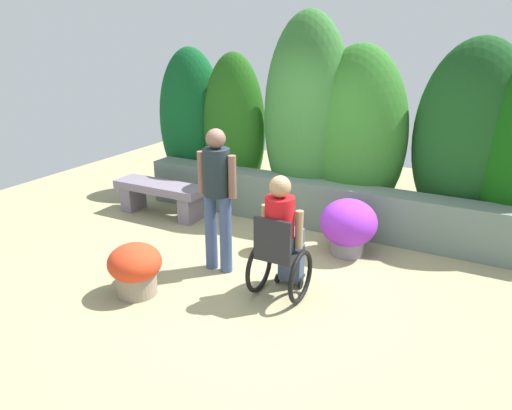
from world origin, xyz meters
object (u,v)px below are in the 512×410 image
object	(u,v)px
flower_pot_terracotta_by_wall	(135,268)
person_in_wheelchair	(281,241)
person_standing_companion	(217,191)
flower_pot_purple_near	(268,234)
stone_bench	(160,194)
flower_pot_red_accent	(348,226)

from	to	relation	value
flower_pot_terracotta_by_wall	person_in_wheelchair	bearing A→B (deg)	27.59
person_standing_companion	flower_pot_purple_near	world-z (taller)	person_standing_companion
stone_bench	person_in_wheelchair	bearing A→B (deg)	-22.35
flower_pot_purple_near	flower_pot_terracotta_by_wall	world-z (taller)	flower_pot_terracotta_by_wall
stone_bench	flower_pot_purple_near	distance (m)	2.07
stone_bench	flower_pot_terracotta_by_wall	xyz separation A→B (m)	(1.27, -2.01, -0.03)
person_standing_companion	flower_pot_red_accent	bearing A→B (deg)	50.47
person_in_wheelchair	flower_pot_red_accent	distance (m)	1.36
stone_bench	flower_pot_red_accent	xyz separation A→B (m)	(2.93, 0.01, 0.04)
person_in_wheelchair	flower_pot_terracotta_by_wall	distance (m)	1.57
flower_pot_purple_near	flower_pot_terracotta_by_wall	bearing A→B (deg)	-115.20
person_in_wheelchair	person_standing_companion	distance (m)	0.97
person_in_wheelchair	flower_pot_purple_near	size ratio (longest dim) A/B	3.14
stone_bench	flower_pot_terracotta_by_wall	bearing A→B (deg)	-53.84
person_in_wheelchair	person_standing_companion	size ratio (longest dim) A/B	0.80
person_in_wheelchair	flower_pot_red_accent	size ratio (longest dim) A/B	1.86
person_standing_companion	flower_pot_red_accent	world-z (taller)	person_standing_companion
stone_bench	person_in_wheelchair	size ratio (longest dim) A/B	1.09
flower_pot_terracotta_by_wall	stone_bench	bearing A→B (deg)	122.28
flower_pot_purple_near	flower_pot_red_accent	world-z (taller)	flower_pot_red_accent
stone_bench	flower_pot_terracotta_by_wall	size ratio (longest dim) A/B	2.56
stone_bench	flower_pot_purple_near	size ratio (longest dim) A/B	3.43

